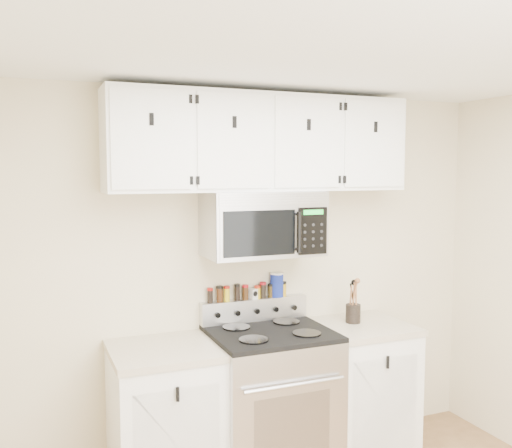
{
  "coord_description": "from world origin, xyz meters",
  "views": [
    {
      "loc": [
        -1.44,
        -1.83,
        1.97
      ],
      "look_at": [
        -0.09,
        1.45,
        1.64
      ],
      "focal_mm": 40.0,
      "sensor_mm": 36.0,
      "label": 1
    }
  ],
  "objects": [
    {
      "name": "ceiling",
      "position": [
        0.0,
        0.0,
        2.5
      ],
      "size": [
        3.5,
        3.5,
        0.01
      ],
      "primitive_type": "cube",
      "color": "white",
      "rests_on": "back_wall"
    },
    {
      "name": "spice_jar_1",
      "position": [
        -0.25,
        1.71,
        1.15
      ],
      "size": [
        0.04,
        0.04,
        0.11
      ],
      "color": "#3C200E",
      "rests_on": "range"
    },
    {
      "name": "kitchen_timer",
      "position": [
        -0.0,
        1.71,
        1.14
      ],
      "size": [
        0.07,
        0.07,
        0.07
      ],
      "primitive_type": "cube",
      "rotation": [
        0.0,
        0.0,
        0.31
      ],
      "color": "silver",
      "rests_on": "range"
    },
    {
      "name": "spice_jar_4",
      "position": [
        -0.06,
        1.71,
        1.15
      ],
      "size": [
        0.04,
        0.04,
        0.1
      ],
      "color": "#38200D",
      "rests_on": "range"
    },
    {
      "name": "spice_jar_2",
      "position": [
        -0.2,
        1.71,
        1.15
      ],
      "size": [
        0.04,
        0.04,
        0.1
      ],
      "color": "gold",
      "rests_on": "range"
    },
    {
      "name": "spice_jar_3",
      "position": [
        -0.12,
        1.71,
        1.16
      ],
      "size": [
        0.04,
        0.04,
        0.11
      ],
      "color": "black",
      "rests_on": "range"
    },
    {
      "name": "utensil_crock",
      "position": [
        0.65,
        1.5,
        1.0
      ],
      "size": [
        0.1,
        0.1,
        0.3
      ],
      "color": "black",
      "rests_on": "base_cabinet_right"
    },
    {
      "name": "salt_canister",
      "position": [
        0.17,
        1.71,
        1.19
      ],
      "size": [
        0.09,
        0.09,
        0.17
      ],
      "color": "navy",
      "rests_on": "range"
    },
    {
      "name": "spice_jar_7",
      "position": [
        0.12,
        1.71,
        1.15
      ],
      "size": [
        0.04,
        0.04,
        0.09
      ],
      "color": "#39280D",
      "rests_on": "range"
    },
    {
      "name": "microwave",
      "position": [
        0.0,
        1.55,
        1.63
      ],
      "size": [
        0.76,
        0.44,
        0.42
      ],
      "color": "#9E9EA3",
      "rests_on": "back_wall"
    },
    {
      "name": "spice_jar_0",
      "position": [
        -0.32,
        1.71,
        1.15
      ],
      "size": [
        0.04,
        0.04,
        0.1
      ],
      "color": "black",
      "rests_on": "range"
    },
    {
      "name": "back_wall",
      "position": [
        0.0,
        1.75,
        1.25
      ],
      "size": [
        3.5,
        0.01,
        2.5
      ],
      "primitive_type": "cube",
      "color": "beige",
      "rests_on": "floor"
    },
    {
      "name": "base_cabinet_right",
      "position": [
        0.69,
        1.45,
        0.46
      ],
      "size": [
        0.64,
        0.62,
        0.92
      ],
      "color": "white",
      "rests_on": "floor"
    },
    {
      "name": "upper_cabinets",
      "position": [
        -0.0,
        1.58,
        2.15
      ],
      "size": [
        2.0,
        0.35,
        0.62
      ],
      "color": "white",
      "rests_on": "back_wall"
    },
    {
      "name": "base_cabinet_left",
      "position": [
        -0.69,
        1.45,
        0.46
      ],
      "size": [
        0.64,
        0.62,
        0.92
      ],
      "color": "white",
      "rests_on": "floor"
    },
    {
      "name": "spice_jar_5",
      "position": [
        0.03,
        1.71,
        1.15
      ],
      "size": [
        0.04,
        0.04,
        0.09
      ],
      "color": "gold",
      "rests_on": "range"
    },
    {
      "name": "range",
      "position": [
        0.0,
        1.43,
        0.49
      ],
      "size": [
        0.76,
        0.65,
        1.1
      ],
      "color": "#B7B7BA",
      "rests_on": "floor"
    },
    {
      "name": "spice_jar_8",
      "position": [
        0.22,
        1.71,
        1.15
      ],
      "size": [
        0.04,
        0.04,
        0.1
      ],
      "color": "gold",
      "rests_on": "range"
    },
    {
      "name": "spice_jar_6",
      "position": [
        0.06,
        1.71,
        1.16
      ],
      "size": [
        0.05,
        0.05,
        0.11
      ],
      "color": "black",
      "rests_on": "range"
    }
  ]
}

